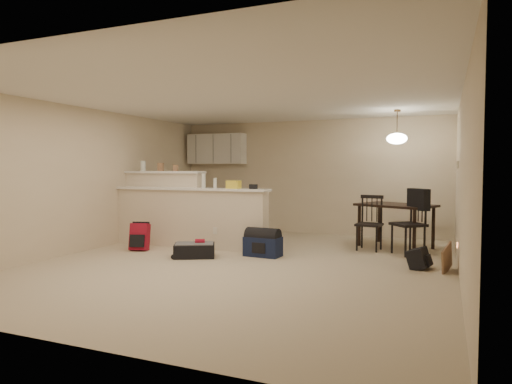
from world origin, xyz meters
The scene contains 21 objects.
room centered at (0.00, 0.00, 1.25)m, with size 7.00×7.02×2.50m.
breakfast_bar centered at (-1.76, 0.98, 0.61)m, with size 3.08×0.58×1.39m.
upper_cabinets centered at (-2.20, 3.32, 1.90)m, with size 1.40×0.34×0.70m, color white.
kitchen_counter centered at (-2.00, 3.19, 0.45)m, with size 1.80×0.60×0.90m, color white.
thermostat centered at (2.98, 1.55, 1.50)m, with size 0.02×0.12×0.12m, color beige.
jar centered at (-2.68, 1.12, 1.49)m, with size 0.10×0.10×0.20m, color silver.
cereal_box centered at (-2.27, 1.12, 1.47)m, with size 0.10×0.07×0.16m, color #936B4C.
small_box centered at (-1.93, 1.12, 1.45)m, with size 0.08×0.06×0.12m, color #936B4C.
bottle_a centered at (-1.20, 0.90, 1.22)m, with size 0.07×0.07×0.26m, color silver.
bottle_b centered at (-0.97, 0.90, 1.18)m, with size 0.06×0.06×0.18m, color silver.
bag_lump centered at (-0.61, 0.90, 1.16)m, with size 0.22×0.18×0.14m, color #936B4C.
pouch centered at (-0.23, 0.90, 1.13)m, with size 0.12×0.10×0.08m, color #936B4C.
dining_table centered at (1.98, 2.32, 0.70)m, with size 1.51×1.30×0.79m.
pendant_lamp centered at (1.98, 2.32, 1.99)m, with size 0.36×0.36×0.62m.
dining_chair_near centered at (1.58, 1.85, 0.48)m, with size 0.42×0.40×0.97m, color black, non-canonical shape.
dining_chair_far centered at (2.25, 1.67, 0.54)m, with size 0.47×0.45×1.08m, color black, non-canonical shape.
suitcase centered at (-0.94, 0.10, 0.11)m, with size 0.64×0.42×0.22m, color black.
red_backpack centered at (-2.15, 0.28, 0.24)m, with size 0.31×0.20×0.47m, color maroon.
navy_duffel centered at (0.06, 0.61, 0.16)m, with size 0.59×0.32×0.32m, color #131C3C.
black_daypack centered at (2.47, 0.61, 0.14)m, with size 0.33×0.23×0.29m, color black.
cardboard_sheet centered at (2.85, 0.55, 0.18)m, with size 0.48×0.02×0.37m, color #936B4C.
Camera 1 is at (2.81, -6.29, 1.45)m, focal length 32.00 mm.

